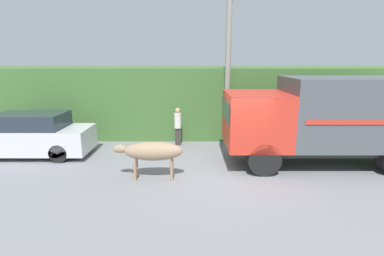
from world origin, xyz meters
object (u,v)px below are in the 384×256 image
at_px(cargo_truck, 329,117).
at_px(utility_pole, 228,62).
at_px(pedestrian_on_hill, 178,125).
at_px(brown_cow, 152,152).
at_px(parked_suv, 29,135).

xyz_separation_m(cargo_truck, utility_pole, (-3.20, 2.68, 1.82)).
bearing_deg(pedestrian_on_hill, utility_pole, -176.81).
relative_size(brown_cow, utility_pole, 0.31).
xyz_separation_m(cargo_truck, pedestrian_on_hill, (-5.31, 2.41, -0.80)).
bearing_deg(brown_cow, pedestrian_on_hill, 71.34).
bearing_deg(cargo_truck, brown_cow, -170.80).
xyz_separation_m(brown_cow, parked_suv, (-4.97, 2.27, -0.07)).
bearing_deg(utility_pole, brown_cow, -124.20).
distance_m(pedestrian_on_hill, utility_pole, 3.37).
height_order(cargo_truck, parked_suv, cargo_truck).
bearing_deg(parked_suv, brown_cow, -27.66).
bearing_deg(brown_cow, utility_pole, 46.54).
xyz_separation_m(brown_cow, utility_pole, (2.72, 4.01, 2.65)).
bearing_deg(parked_suv, utility_pole, 9.61).
bearing_deg(cargo_truck, pedestrian_on_hill, 152.13).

